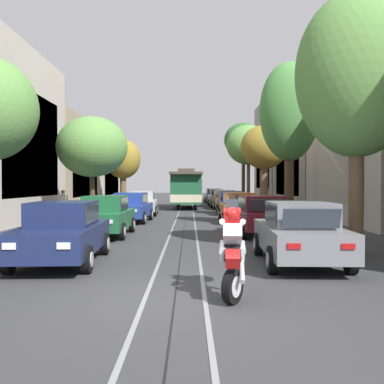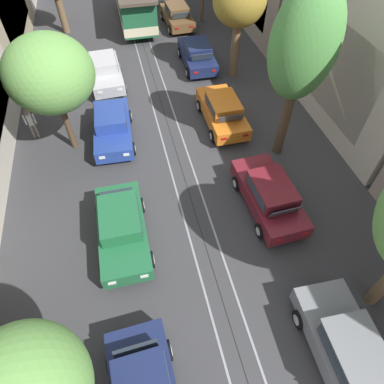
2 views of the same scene
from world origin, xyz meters
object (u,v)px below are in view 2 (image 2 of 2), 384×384
at_px(street_tree_kerb_left_second, 50,74).
at_px(cable_car_trolley, 134,1).
at_px(parked_car_grey_near_right, 349,353).
at_px(parked_car_orange_mid_right, 222,111).
at_px(pedestrian_on_left_pavement, 31,122).
at_px(parked_car_maroon_second_right, 269,195).
at_px(parked_car_navy_fourth_right, 197,54).
at_px(street_tree_kerb_right_mid, 240,2).
at_px(street_tree_kerb_right_second, 304,46).
at_px(parked_car_silver_fourth_left, 105,71).
at_px(parked_car_blue_mid_left, 112,126).
at_px(parked_car_brown_fifth_right, 177,15).
at_px(parked_car_green_second_left, 122,228).

height_order(street_tree_kerb_left_second, cable_car_trolley, street_tree_kerb_left_second).
relative_size(parked_car_grey_near_right, parked_car_orange_mid_right, 1.01).
xyz_separation_m(parked_car_grey_near_right, street_tree_kerb_left_second, (-8.00, 12.32, 3.23)).
bearing_deg(parked_car_orange_mid_right, pedestrian_on_left_pavement, 173.21).
xyz_separation_m(parked_car_grey_near_right, parked_car_maroon_second_right, (0.03, 6.34, 0.00)).
relative_size(parked_car_grey_near_right, parked_car_navy_fourth_right, 1.00).
relative_size(parked_car_navy_fourth_right, street_tree_kerb_right_mid, 0.75).
bearing_deg(street_tree_kerb_right_second, parked_car_maroon_second_right, -120.20).
distance_m(parked_car_silver_fourth_left, street_tree_kerb_right_second, 12.32).
distance_m(parked_car_grey_near_right, street_tree_kerb_right_mid, 17.44).
bearing_deg(parked_car_silver_fourth_left, street_tree_kerb_right_mid, -6.72).
xyz_separation_m(parked_car_orange_mid_right, parked_car_navy_fourth_right, (0.20, 6.24, 0.00)).
bearing_deg(parked_car_navy_fourth_right, parked_car_orange_mid_right, -91.85).
height_order(parked_car_blue_mid_left, street_tree_kerb_right_second, street_tree_kerb_right_second).
bearing_deg(cable_car_trolley, street_tree_kerb_right_second, -73.24).
bearing_deg(parked_car_orange_mid_right, street_tree_kerb_right_second, -53.40).
bearing_deg(parked_car_brown_fifth_right, street_tree_kerb_right_mid, -76.10).
distance_m(street_tree_kerb_right_mid, cable_car_trolley, 10.72).
distance_m(parked_car_grey_near_right, street_tree_kerb_left_second, 15.04).
bearing_deg(parked_car_brown_fifth_right, parked_car_blue_mid_left, -115.74).
relative_size(parked_car_maroon_second_right, parked_car_brown_fifth_right, 1.00).
bearing_deg(street_tree_kerb_right_mid, parked_car_blue_mid_left, -150.46).
height_order(parked_car_grey_near_right, parked_car_maroon_second_right, same).
relative_size(street_tree_kerb_right_mid, cable_car_trolley, 0.64).
bearing_deg(parked_car_blue_mid_left, cable_car_trolley, 77.93).
height_order(parked_car_maroon_second_right, parked_car_navy_fourth_right, same).
xyz_separation_m(street_tree_kerb_right_second, street_tree_kerb_right_mid, (0.07, 7.40, -1.06)).
bearing_deg(cable_car_trolley, parked_car_blue_mid_left, -102.07).
xyz_separation_m(parked_car_orange_mid_right, street_tree_kerb_left_second, (-7.83, -0.04, 3.23)).
bearing_deg(parked_car_orange_mid_right, parked_car_navy_fourth_right, 88.15).
bearing_deg(street_tree_kerb_right_mid, pedestrian_on_left_pavement, -163.87).
distance_m(parked_car_maroon_second_right, street_tree_kerb_right_second, 5.91).
distance_m(parked_car_orange_mid_right, cable_car_trolley, 14.01).
height_order(parked_car_green_second_left, pedestrian_on_left_pavement, pedestrian_on_left_pavement).
relative_size(parked_car_blue_mid_left, street_tree_kerb_left_second, 0.78).
bearing_deg(parked_car_grey_near_right, parked_car_brown_fifth_right, 89.95).
bearing_deg(parked_car_grey_near_right, street_tree_kerb_right_second, 78.72).
height_order(parked_car_grey_near_right, parked_car_brown_fifth_right, same).
relative_size(parked_car_orange_mid_right, parked_car_brown_fifth_right, 0.99).
relative_size(parked_car_navy_fourth_right, street_tree_kerb_right_second, 0.56).
bearing_deg(parked_car_silver_fourth_left, street_tree_kerb_left_second, -110.41).
bearing_deg(street_tree_kerb_left_second, parked_car_green_second_left, -73.14).
distance_m(parked_car_blue_mid_left, parked_car_navy_fourth_right, 8.57).
height_order(parked_car_orange_mid_right, cable_car_trolley, cable_car_trolley).
xyz_separation_m(parked_car_blue_mid_left, parked_car_maroon_second_right, (5.99, -6.13, 0.00)).
bearing_deg(parked_car_silver_fourth_left, parked_car_brown_fifth_right, 49.53).
xyz_separation_m(parked_car_maroon_second_right, street_tree_kerb_left_second, (-8.03, 5.98, 3.23)).
bearing_deg(street_tree_kerb_right_second, street_tree_kerb_left_second, 164.47).
relative_size(parked_car_silver_fourth_left, street_tree_kerb_right_mid, 0.76).
xyz_separation_m(parked_car_maroon_second_right, parked_car_navy_fourth_right, (0.00, 12.27, 0.00)).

